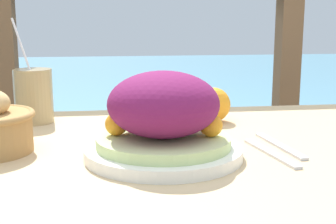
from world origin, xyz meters
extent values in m
cube|color=tan|center=(0.00, 0.00, 0.70)|extent=(1.08, 0.83, 0.04)
cube|color=brown|center=(-0.45, 0.70, 0.51)|extent=(0.07, 0.07, 1.03)
cube|color=brown|center=(0.46, 0.70, 0.51)|extent=(0.07, 0.07, 1.03)
cube|color=#568EA8|center=(0.00, 3.20, 0.24)|extent=(12.00, 4.00, 0.48)
cylinder|color=white|center=(-0.05, -0.02, 0.73)|extent=(0.27, 0.27, 0.02)
cylinder|color=#C6DB8E|center=(-0.05, -0.02, 0.75)|extent=(0.23, 0.23, 0.02)
ellipsoid|color=#72194C|center=(-0.05, -0.02, 0.81)|extent=(0.19, 0.19, 0.11)
sphere|color=orange|center=(0.03, -0.04, 0.78)|extent=(0.04, 0.04, 0.04)
sphere|color=orange|center=(-0.13, -0.01, 0.78)|extent=(0.04, 0.04, 0.04)
cylinder|color=tan|center=(-0.31, 0.29, 0.78)|extent=(0.09, 0.09, 0.12)
cylinder|color=white|center=(-0.32, 0.28, 0.85)|extent=(0.07, 0.05, 0.21)
cube|color=silver|center=(0.14, -0.03, 0.72)|extent=(0.04, 0.18, 0.00)
cube|color=silver|center=(0.17, 0.01, 0.72)|extent=(0.04, 0.18, 0.00)
sphere|color=orange|center=(0.10, 0.24, 0.76)|extent=(0.08, 0.08, 0.08)
camera|label=1|loc=(-0.15, -0.80, 0.96)|focal=50.00mm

